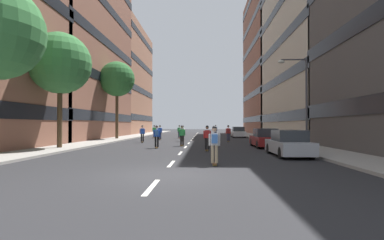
{
  "coord_description": "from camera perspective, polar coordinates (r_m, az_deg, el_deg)",
  "views": [
    {
      "loc": [
        1.55,
        -10.37,
        1.83
      ],
      "look_at": [
        0.0,
        25.2,
        2.41
      ],
      "focal_mm": 26.86,
      "sensor_mm": 36.0,
      "label": 1
    }
  ],
  "objects": [
    {
      "name": "skater_7",
      "position": [
        13.05,
        4.48,
        -4.5
      ],
      "size": [
        0.53,
        0.9,
        1.78
      ],
      "color": "brown",
      "rests_on": "ground_plane"
    },
    {
      "name": "skater_8",
      "position": [
        31.61,
        -1.86,
        -2.46
      ],
      "size": [
        0.56,
        0.92,
        1.78
      ],
      "color": "brown",
      "rests_on": "ground_plane"
    },
    {
      "name": "sidewalk_left",
      "position": [
        42.09,
        -12.36,
        -3.3
      ],
      "size": [
        3.17,
        74.01,
        0.14
      ],
      "primitive_type": "cube",
      "color": "#9E9991",
      "rests_on": "ground_plane"
    },
    {
      "name": "lane_markings",
      "position": [
        38.45,
        0.18,
        -3.65
      ],
      "size": [
        0.16,
        62.2,
        0.01
      ],
      "color": "silver",
      "rests_on": "ground_plane"
    },
    {
      "name": "parked_car_near",
      "position": [
        42.36,
        9.13,
        -2.45
      ],
      "size": [
        1.82,
        4.4,
        1.52
      ],
      "color": "silver",
      "rests_on": "ground_plane"
    },
    {
      "name": "building_left_mid",
      "position": [
        42.67,
        -25.47,
        12.77
      ],
      "size": [
        14.42,
        22.29,
        23.55
      ],
      "color": "brown",
      "rests_on": "ground_plane"
    },
    {
      "name": "skater_10",
      "position": [
        22.5,
        -7.03,
        -3.0
      ],
      "size": [
        0.54,
        0.91,
        1.78
      ],
      "color": "brown",
      "rests_on": "ground_plane"
    },
    {
      "name": "parked_car_far",
      "position": [
        24.0,
        14.28,
        -3.6
      ],
      "size": [
        1.82,
        4.4,
        1.52
      ],
      "color": "maroon",
      "rests_on": "ground_plane"
    },
    {
      "name": "skater_5",
      "position": [
        31.1,
        7.2,
        -2.42
      ],
      "size": [
        0.54,
        0.91,
        1.78
      ],
      "color": "brown",
      "rests_on": "ground_plane"
    },
    {
      "name": "skater_4",
      "position": [
        39.27,
        -7.51,
        -2.15
      ],
      "size": [
        0.57,
        0.92,
        1.78
      ],
      "color": "brown",
      "rests_on": "ground_plane"
    },
    {
      "name": "ground_plane",
      "position": [
        37.36,
        0.11,
        -3.73
      ],
      "size": [
        161.48,
        161.48,
        0.0
      ],
      "primitive_type": "plane",
      "color": "#28282B"
    },
    {
      "name": "building_left_far",
      "position": [
        61.38,
        -16.2,
        7.42
      ],
      "size": [
        14.42,
        19.77,
        21.21
      ],
      "color": "#9E6B51",
      "rests_on": "ground_plane"
    },
    {
      "name": "streetlamp_right",
      "position": [
        22.23,
        20.89,
        5.09
      ],
      "size": [
        2.13,
        0.3,
        6.5
      ],
      "color": "#3F3F44",
      "rests_on": "sidewalk_right"
    },
    {
      "name": "building_right_mid",
      "position": [
        41.91,
        26.52,
        16.02
      ],
      "size": [
        14.42,
        22.1,
        27.77
      ],
      "color": "#BCB29E",
      "rests_on": "ground_plane"
    },
    {
      "name": "skater_3",
      "position": [
        24.58,
        -1.99,
        -2.9
      ],
      "size": [
        0.55,
        0.92,
        1.78
      ],
      "color": "brown",
      "rests_on": "ground_plane"
    },
    {
      "name": "skater_2",
      "position": [
        20.18,
        3.03,
        -3.32
      ],
      "size": [
        0.55,
        0.91,
        1.78
      ],
      "color": "brown",
      "rests_on": "ground_plane"
    },
    {
      "name": "skater_9",
      "position": [
        45.22,
        4.69,
        -1.96
      ],
      "size": [
        0.55,
        0.92,
        1.78
      ],
      "color": "brown",
      "rests_on": "ground_plane"
    },
    {
      "name": "street_tree_far",
      "position": [
        23.93,
        -24.72,
        10.14
      ],
      "size": [
        4.56,
        4.56,
        8.55
      ],
      "color": "#4C3823",
      "rests_on": "sidewalk_left"
    },
    {
      "name": "skater_6",
      "position": [
        29.85,
        -9.83,
        -2.54
      ],
      "size": [
        0.57,
        0.92,
        1.78
      ],
      "color": "brown",
      "rests_on": "ground_plane"
    },
    {
      "name": "building_right_far",
      "position": [
        61.13,
        18.35,
        11.03
      ],
      "size": [
        14.42,
        22.55,
        28.7
      ],
      "color": "brown",
      "rests_on": "ground_plane"
    },
    {
      "name": "street_tree_mid",
      "position": [
        36.88,
        -14.65,
        7.82
      ],
      "size": [
        4.29,
        4.29,
        9.47
      ],
      "color": "#4C3823",
      "rests_on": "sidewalk_left"
    },
    {
      "name": "skater_0",
      "position": [
        38.3,
        -2.52,
        -2.19
      ],
      "size": [
        0.54,
        0.91,
        1.78
      ],
      "color": "brown",
      "rests_on": "ground_plane"
    },
    {
      "name": "skater_1",
      "position": [
        34.49,
        -6.38,
        -2.33
      ],
      "size": [
        0.55,
        0.92,
        1.78
      ],
      "color": "brown",
      "rests_on": "ground_plane"
    },
    {
      "name": "parked_car_mid",
      "position": [
        17.64,
        18.64,
        -4.55
      ],
      "size": [
        1.82,
        4.4,
        1.52
      ],
      "color": "#B2B7BF",
      "rests_on": "ground_plane"
    },
    {
      "name": "sidewalk_right",
      "position": [
        41.4,
        13.19,
        -3.34
      ],
      "size": [
        3.17,
        74.01,
        0.14
      ],
      "primitive_type": "cube",
      "color": "#9E9991",
      "rests_on": "ground_plane"
    }
  ]
}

